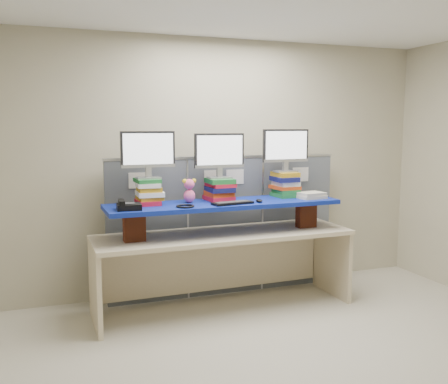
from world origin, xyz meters
name	(u,v)px	position (x,y,z in m)	size (l,w,h in m)	color
room	(306,186)	(0.00, 0.00, 1.40)	(5.00, 4.00, 2.80)	#BAB399
cubicle_partition	(225,225)	(0.00, 1.78, 0.77)	(2.60, 0.06, 1.53)	#4F555D
desk	(224,248)	(-0.18, 1.32, 0.63)	(2.60, 0.81, 0.79)	beige
brick_pier_left	(134,227)	(-1.09, 1.26, 0.92)	(0.20, 0.11, 0.27)	maroon
brick_pier_right	(306,215)	(0.73, 1.29, 0.92)	(0.20, 0.11, 0.27)	maroon
blue_board	(224,204)	(-0.18, 1.32, 1.08)	(2.33, 0.58, 0.04)	navy
book_stack_left	(149,192)	(-0.91, 1.43, 1.22)	(0.26, 0.30, 0.25)	red
book_stack_center	(220,189)	(-0.19, 1.44, 1.21)	(0.27, 0.32, 0.22)	red
book_stack_right	(285,185)	(0.56, 1.46, 1.23)	(0.26, 0.32, 0.26)	#1D6F2F
monitor_left	(148,152)	(-0.91, 1.43, 1.60)	(0.52, 0.15, 0.45)	#9C9DA1
monitor_center	(219,153)	(-0.19, 1.44, 1.58)	(0.52, 0.15, 0.45)	#9C9DA1
monitor_right	(286,148)	(0.56, 1.46, 1.62)	(0.52, 0.15, 0.45)	#9C9DA1
keyboard	(233,203)	(-0.15, 1.16, 1.11)	(0.42, 0.20, 0.03)	black
mouse	(259,201)	(0.14, 1.19, 1.12)	(0.06, 0.10, 0.03)	black
desk_phone	(128,206)	(-1.15, 1.18, 1.13)	(0.23, 0.21, 0.09)	black
headset	(185,206)	(-0.63, 1.15, 1.11)	(0.17, 0.17, 0.02)	black
plush_toy	(189,190)	(-0.51, 1.40, 1.22)	(0.14, 0.10, 0.24)	#F65D97
binder_stack	(311,195)	(0.76, 1.25, 1.13)	(0.29, 0.25, 0.06)	beige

